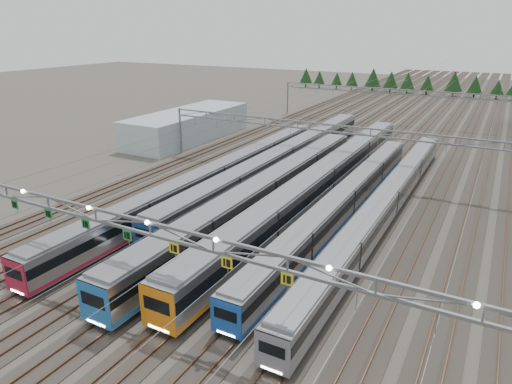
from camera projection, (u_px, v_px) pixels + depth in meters
The scene contains 13 objects.
ground at pixel (157, 312), 36.21m from camera, with size 400.00×400.00×0.00m, color #47423A.
track_bed at pixel (410, 108), 118.24m from camera, with size 54.00×260.00×5.42m.
train_a at pixel (216, 177), 61.86m from camera, with size 2.80×60.03×3.64m.
train_b at pixel (283, 159), 69.55m from camera, with size 3.04×62.60×3.96m.
train_c at pixel (264, 194), 55.13m from camera, with size 3.14×53.68×4.10m.
train_d at pixel (322, 181), 59.56m from camera, with size 3.19×65.98×4.16m.
train_e at pixel (344, 201), 53.82m from camera, with size 2.58×52.70×3.35m.
train_f at pixel (387, 202), 53.63m from camera, with size 2.55×60.50×3.31m.
gantry_near at pixel (149, 232), 33.70m from camera, with size 56.36×0.61×8.08m.
gantry_mid at pixel (332, 134), 67.04m from camera, with size 56.36×0.36×8.00m.
gantry_far at pixel (399, 96), 104.18m from camera, with size 56.36×0.36×8.00m.
west_shed at pixel (188, 125), 91.28m from camera, with size 10.00×30.00×5.45m, color #9DB3BB.
treeline at pixel (420, 82), 149.21m from camera, with size 87.50×5.60×7.02m.
Camera 1 is at (21.58, -23.25, 21.40)m, focal length 32.00 mm.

